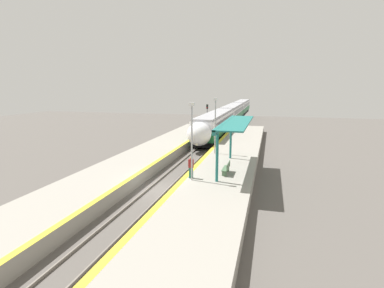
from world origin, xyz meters
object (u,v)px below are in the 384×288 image
object	(u,v)px
lamppost_near	(192,137)
railway_signal	(207,116)
lamppost_mid	(215,122)
train	(232,113)
platform_bench	(227,168)
person_waiting	(191,167)

from	to	relation	value
lamppost_near	railway_signal	bearing A→B (deg)	99.56
railway_signal	lamppost_mid	bearing A→B (deg)	-75.65
train	railway_signal	bearing A→B (deg)	-96.85
railway_signal	platform_bench	bearing A→B (deg)	-74.68
lamppost_near	lamppost_mid	distance (m)	9.11
train	platform_bench	size ratio (longest dim) A/B	35.35
platform_bench	lamppost_mid	world-z (taller)	lamppost_mid
railway_signal	lamppost_mid	world-z (taller)	lamppost_mid
train	person_waiting	xyz separation A→B (m)	(2.38, -42.34, -0.37)
train	lamppost_mid	distance (m)	33.84
person_waiting	lamppost_near	world-z (taller)	lamppost_near
lamppost_near	lamppost_mid	bearing A→B (deg)	90.00
train	railway_signal	size ratio (longest dim) A/B	12.96
lamppost_near	lamppost_mid	xyz separation A→B (m)	(0.00, 9.11, 0.00)
platform_bench	lamppost_mid	distance (m)	7.72
platform_bench	lamppost_near	size ratio (longest dim) A/B	0.32
platform_bench	railway_signal	bearing A→B (deg)	105.32
train	railway_signal	distance (m)	16.24
platform_bench	lamppost_mid	xyz separation A→B (m)	(-2.21, 6.90, 2.69)
train	lamppost_near	world-z (taller)	lamppost_near
train	railway_signal	xyz separation A→B (m)	(-1.93, -16.10, 0.75)
train	lamppost_near	distance (m)	42.92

